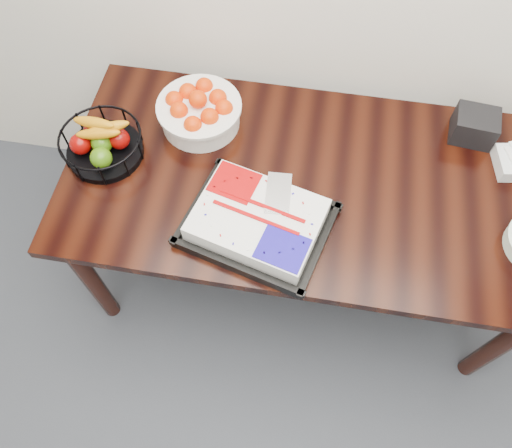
% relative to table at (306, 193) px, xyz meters
% --- Properties ---
extents(table, '(1.80, 0.90, 0.75)m').
position_rel_table_xyz_m(table, '(0.00, 0.00, 0.00)').
color(table, black).
rests_on(table, ground).
extents(cake_tray, '(0.55, 0.48, 0.10)m').
position_rel_table_xyz_m(cake_tray, '(-0.15, -0.23, 0.13)').
color(cake_tray, black).
rests_on(cake_tray, table).
extents(tangerine_bowl, '(0.32, 0.32, 0.20)m').
position_rel_table_xyz_m(tangerine_bowl, '(-0.45, 0.20, 0.17)').
color(tangerine_bowl, white).
rests_on(tangerine_bowl, table).
extents(fruit_basket, '(0.30, 0.30, 0.16)m').
position_rel_table_xyz_m(fruit_basket, '(-0.76, -0.01, 0.15)').
color(fruit_basket, black).
rests_on(fruit_basket, table).
extents(napkin_box, '(0.17, 0.15, 0.11)m').
position_rel_table_xyz_m(napkin_box, '(0.59, 0.31, 0.14)').
color(napkin_box, black).
rests_on(napkin_box, table).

